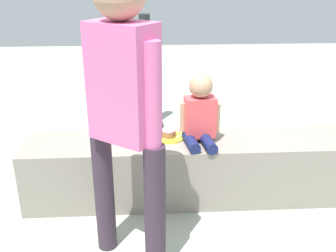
{
  "coord_description": "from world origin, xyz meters",
  "views": [
    {
      "loc": [
        -0.32,
        -2.56,
        1.63
      ],
      "look_at": [
        -0.19,
        -0.33,
        0.71
      ],
      "focal_mm": 42.22,
      "sensor_mm": 36.0,
      "label": 1
    }
  ],
  "objects": [
    {
      "name": "party_cup_red",
      "position": [
        -0.53,
        0.92,
        0.05
      ],
      "size": [
        0.08,
        0.08,
        0.1
      ],
      "primitive_type": "cylinder",
      "color": "red",
      "rests_on": "ground_plane"
    },
    {
      "name": "adult_standing",
      "position": [
        -0.44,
        -0.66,
        0.98
      ],
      "size": [
        0.41,
        0.36,
        1.63
      ],
      "color": "#332533",
      "rests_on": "ground_plane"
    },
    {
      "name": "cake_plate",
      "position": [
        -0.16,
        0.05,
        0.48
      ],
      "size": [
        0.22,
        0.22,
        0.07
      ],
      "color": "yellow",
      "rests_on": "concrete_ledge"
    },
    {
      "name": "railing_post",
      "position": [
        -0.32,
        1.39,
        0.45
      ],
      "size": [
        0.36,
        0.36,
        1.18
      ],
      "color": "black",
      "rests_on": "ground_plane"
    },
    {
      "name": "ground_plane",
      "position": [
        0.0,
        0.0,
        0.0
      ],
      "size": [
        12.0,
        12.0,
        0.0
      ],
      "primitive_type": "plane",
      "color": "#96A291"
    },
    {
      "name": "concrete_ledge",
      "position": [
        0.0,
        0.0,
        0.23
      ],
      "size": [
        2.4,
        0.46,
        0.46
      ],
      "primitive_type": "cube",
      "color": "gray",
      "rests_on": "ground_plane"
    },
    {
      "name": "water_bottle_far_side",
      "position": [
        -0.39,
        0.67,
        0.09
      ],
      "size": [
        0.07,
        0.07,
        0.21
      ],
      "color": "silver",
      "rests_on": "ground_plane"
    },
    {
      "name": "handbag_black_leather",
      "position": [
        0.22,
        1.25,
        0.13
      ],
      "size": [
        0.3,
        0.1,
        0.35
      ],
      "color": "black",
      "rests_on": "ground_plane"
    },
    {
      "name": "water_bottle_near_gift",
      "position": [
        0.98,
        0.71,
        0.1
      ],
      "size": [
        0.07,
        0.07,
        0.21
      ],
      "color": "silver",
      "rests_on": "ground_plane"
    },
    {
      "name": "child_seated",
      "position": [
        0.05,
        -0.03,
        0.67
      ],
      "size": [
        0.28,
        0.33,
        0.48
      ],
      "color": "#151E4D",
      "rests_on": "concrete_ledge"
    },
    {
      "name": "gift_bag",
      "position": [
        -0.97,
        0.43,
        0.13
      ],
      "size": [
        0.25,
        0.08,
        0.31
      ],
      "color": "#59C6B2",
      "rests_on": "ground_plane"
    }
  ]
}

